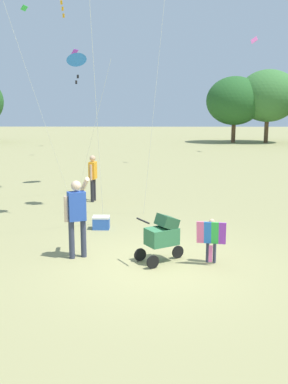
{
  "coord_description": "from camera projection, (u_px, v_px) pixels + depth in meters",
  "views": [
    {
      "loc": [
        -0.12,
        -8.88,
        3.29
      ],
      "look_at": [
        -0.26,
        1.31,
        1.3
      ],
      "focal_mm": 41.83,
      "sensor_mm": 36.0,
      "label": 1
    }
  ],
  "objects": [
    {
      "name": "stroller",
      "position": [
        163.0,
        234.0,
        9.45
      ],
      "size": [
        1.08,
        0.86,
        1.03
      ],
      "color": "black",
      "rests_on": "ground"
    },
    {
      "name": "ground_plane",
      "position": [
        156.0,
        265.0,
        9.35
      ],
      "size": [
        120.0,
        120.0,
        0.0
      ],
      "primitive_type": "plane",
      "color": "#938E5B"
    },
    {
      "name": "person_red_shirt",
      "position": [
        93.0,
        174.0,
        15.34
      ],
      "size": [
        0.27,
        0.51,
        1.6
      ],
      "color": "#232328",
      "rests_on": "ground"
    },
    {
      "name": "kite_blue_high",
      "position": [
        77.0,
        61.0,
        17.57
      ],
      "size": [
        2.09,
        3.13,
        5.3
      ],
      "color": "blue",
      "rests_on": "ground"
    },
    {
      "name": "distant_kites_cluster",
      "position": [
        176.0,
        29.0,
        31.17
      ],
      "size": [
        33.78,
        14.71,
        9.6
      ],
      "color": "purple"
    },
    {
      "name": "child_with_butterfly_kite",
      "position": [
        211.0,
        236.0,
        9.34
      ],
      "size": [
        0.62,
        0.4,
        0.95
      ],
      "color": "#33384C",
      "rests_on": "ground"
    },
    {
      "name": "person_adult_flyer",
      "position": [
        77.0,
        212.0,
        9.61
      ],
      "size": [
        0.55,
        0.65,
        1.79
      ],
      "color": "#33384C",
      "rests_on": "ground"
    },
    {
      "name": "treeline_distant",
      "position": [
        235.0,
        100.0,
        38.18
      ],
      "size": [
        39.73,
        8.24,
        6.29
      ],
      "color": "brown",
      "rests_on": "ground"
    },
    {
      "name": "cooler_box",
      "position": [
        101.0,
        223.0,
        12.03
      ],
      "size": [
        0.45,
        0.33,
        0.35
      ],
      "color": "#2D5BB7",
      "rests_on": "ground"
    }
  ]
}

